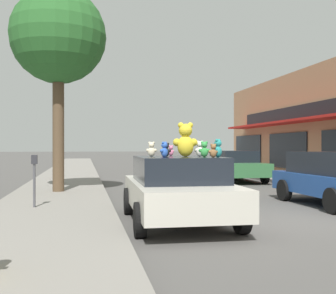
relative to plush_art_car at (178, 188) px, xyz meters
The scene contains 16 objects.
ground_plane 2.65m from the plush_art_car, ahead, with size 260.00×260.00×0.00m, color #514F4C.
sidewalk_near 2.85m from the plush_art_car, behind, with size 3.00×90.00×0.15m.
plush_art_car is the anchor object (origin of this frame).
teddy_bear_giant 1.02m from the plush_art_car, ahead, with size 0.54×0.33×0.73m.
teddy_bear_cream 1.03m from the plush_art_car, 145.96° to the left, with size 0.25×0.16×0.33m.
teddy_bear_teal 1.27m from the plush_art_car, 46.68° to the right, with size 0.25×0.25×0.37m.
teddy_bear_brown 1.24m from the plush_art_car, 55.91° to the right, with size 0.21×0.13×0.27m.
teddy_bear_pink 1.23m from the plush_art_car, 87.58° to the left, with size 0.19×0.14×0.25m.
teddy_bear_purple 0.99m from the plush_art_car, 108.62° to the left, with size 0.22×0.20×0.31m.
teddy_bear_green 1.02m from the plush_art_car, 38.99° to the right, with size 0.25×0.18×0.33m.
teddy_bear_black 0.88m from the plush_art_car, 123.62° to the left, with size 0.23×0.17×0.30m.
teddy_bear_white 0.96m from the plush_art_car, ahead, with size 0.26×0.16×0.34m.
teddy_bear_blue 0.99m from the plush_art_car, 131.88° to the right, with size 0.21×0.21×0.32m.
parked_car_far_right 11.15m from the plush_art_car, 63.86° to the left, with size 2.01×4.68×1.43m.
street_tree 7.67m from the plush_art_car, 116.66° to the left, with size 3.14×3.14×6.70m.
parking_meter 3.69m from the plush_art_car, 148.64° to the left, with size 0.14×0.10×1.27m.
Camera 1 is at (-4.47, -8.39, 1.62)m, focal length 45.00 mm.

